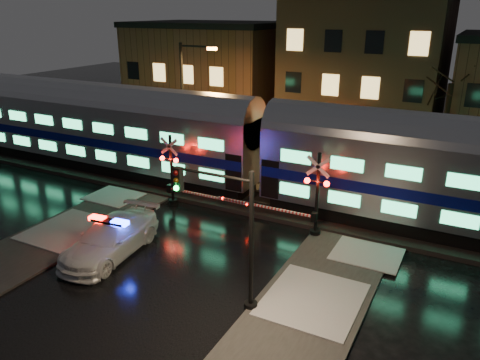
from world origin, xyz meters
name	(u,v)px	position (x,y,z in m)	size (l,w,h in m)	color
ground	(209,235)	(0.00, 0.00, 0.00)	(120.00, 120.00, 0.00)	black
ballast	(253,199)	(0.00, 5.00, 0.12)	(90.00, 4.20, 0.24)	black
sidewalk_left	(17,257)	(-6.50, -6.00, 0.06)	(4.00, 20.00, 0.12)	#2D2D2D
sidewalk_right	(283,348)	(6.50, -6.00, 0.06)	(4.00, 20.00, 0.12)	#2D2D2D
building_left	(211,75)	(-13.00, 22.00, 4.50)	(14.00, 10.00, 9.00)	#562F21
building_mid	(367,71)	(2.00, 22.50, 5.75)	(12.00, 11.00, 11.50)	brown
train	(264,147)	(0.63, 5.00, 3.38)	(51.00, 3.12, 5.92)	black
police_car	(110,238)	(-2.95, -3.71, 0.82)	(2.81, 5.80, 1.80)	white
crossing_signal_right	(309,202)	(4.36, 2.31, 1.78)	(6.08, 0.67, 4.30)	black
crossing_signal_left	(176,178)	(-3.48, 2.31, 1.71)	(5.82, 0.66, 4.12)	black
traffic_light	(230,235)	(3.70, -4.52, 2.91)	(3.54, 0.67, 5.48)	black
streetlight	(186,97)	(-7.15, 9.00, 4.91)	(2.85, 0.30, 8.52)	black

